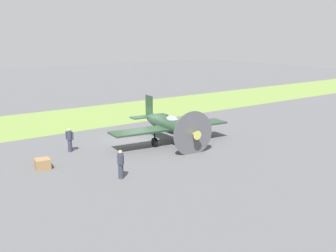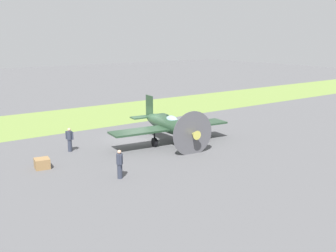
% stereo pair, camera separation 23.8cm
% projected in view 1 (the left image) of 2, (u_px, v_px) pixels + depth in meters
% --- Properties ---
extents(ground_plane, '(160.00, 160.00, 0.00)m').
position_uv_depth(ground_plane, '(138.00, 139.00, 32.71)').
color(ground_plane, '#515154').
extents(grass_verge, '(120.00, 11.00, 0.01)m').
position_uv_depth(grass_verge, '(81.00, 117.00, 41.24)').
color(grass_verge, olive).
rests_on(grass_verge, ground).
extents(airplane_lead, '(9.82, 7.78, 3.48)m').
position_uv_depth(airplane_lead, '(169.00, 125.00, 31.14)').
color(airplane_lead, '#233D28').
rests_on(airplane_lead, ground).
extents(ground_crew_chief, '(0.38, 0.62, 1.73)m').
position_uv_depth(ground_crew_chief, '(121.00, 164.00, 23.52)').
color(ground_crew_chief, '#2D3342').
rests_on(ground_crew_chief, ground).
extents(ground_crew_mechanic, '(0.41, 0.53, 1.73)m').
position_uv_depth(ground_crew_mechanic, '(70.00, 139.00, 28.98)').
color(ground_crew_mechanic, '#2D3342').
rests_on(ground_crew_mechanic, ground).
extents(supply_crate, '(1.04, 1.04, 0.64)m').
position_uv_depth(supply_crate, '(43.00, 164.00, 25.38)').
color(supply_crate, olive).
rests_on(supply_crate, ground).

